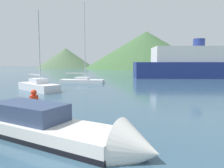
# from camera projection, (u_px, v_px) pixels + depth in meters

# --- Properties ---
(motorboat_near) EXTENTS (9.09, 4.66, 1.99)m
(motorboat_near) POSITION_uv_depth(u_px,v_px,m) (56.00, 130.00, 8.61)
(motorboat_near) COLOR white
(motorboat_near) RESTS_ON ground_plane
(sailboat_inner) EXTENTS (5.85, 4.70, 8.31)m
(sailboat_inner) POSITION_uv_depth(u_px,v_px,m) (39.00, 86.00, 23.19)
(sailboat_inner) COLOR silver
(sailboat_inner) RESTS_ON ground_plane
(sailboat_middle) EXTENTS (6.32, 2.22, 11.30)m
(sailboat_middle) POSITION_uv_depth(u_px,v_px,m) (82.00, 80.00, 31.32)
(sailboat_middle) COLOR white
(sailboat_middle) RESTS_ON ground_plane
(ferry_distant) EXTENTS (25.92, 12.76, 7.46)m
(ferry_distant) POSITION_uv_depth(u_px,v_px,m) (198.00, 64.00, 42.64)
(ferry_distant) COLOR navy
(ferry_distant) RESTS_ON ground_plane
(buoy_marker) EXTENTS (0.70, 0.70, 0.80)m
(buoy_marker) POSITION_uv_depth(u_px,v_px,m) (34.00, 95.00, 17.99)
(buoy_marker) COLOR red
(buoy_marker) RESTS_ON ground_plane
(hill_west) EXTENTS (26.86, 26.86, 9.25)m
(hill_west) POSITION_uv_depth(u_px,v_px,m) (66.00, 58.00, 102.49)
(hill_west) COLOR #4C6647
(hill_west) RESTS_ON ground_plane
(hill_central) EXTENTS (54.82, 54.82, 16.29)m
(hill_central) POSITION_uv_depth(u_px,v_px,m) (146.00, 50.00, 97.32)
(hill_central) COLOR #3D6038
(hill_central) RESTS_ON ground_plane
(hill_east) EXTENTS (42.65, 42.65, 7.89)m
(hill_east) POSITION_uv_depth(u_px,v_px,m) (212.00, 59.00, 84.51)
(hill_east) COLOR #476B42
(hill_east) RESTS_ON ground_plane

